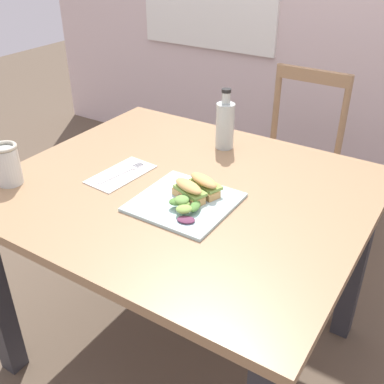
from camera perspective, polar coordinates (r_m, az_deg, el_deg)
name	(u,v)px	position (r m, az deg, el deg)	size (l,w,h in m)	color
ground_plane	(187,350)	(1.92, -0.65, -19.02)	(8.93, 8.93, 0.00)	brown
dining_table	(183,218)	(1.52, -1.11, -3.25)	(1.13, 0.98, 0.74)	#997551
chair_wooden_far	(293,162)	(2.30, 12.41, 3.68)	(0.40, 0.40, 0.87)	tan
plate_lunch	(185,202)	(1.36, -0.91, -1.27)	(0.28, 0.28, 0.01)	silver
sandwich_half_front	(189,191)	(1.35, -0.40, 0.18)	(0.12, 0.09, 0.06)	tan
sandwich_half_back	(204,185)	(1.38, 1.50, 0.90)	(0.12, 0.09, 0.06)	tan
salad_mixed_greens	(185,203)	(1.31, -0.86, -1.40)	(0.12, 0.14, 0.04)	#3D7033
napkin_folded	(121,174)	(1.53, -8.81, 2.20)	(0.12, 0.23, 0.00)	silver
fork_on_napkin	(125,171)	(1.54, -8.33, 2.55)	(0.05, 0.19, 0.00)	silver
bottle_cold_brew	(225,127)	(1.68, 4.12, 8.04)	(0.07, 0.07, 0.22)	black
mason_jar_iced_tea	(8,166)	(1.55, -21.93, 2.99)	(0.08, 0.08, 0.13)	#C67528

